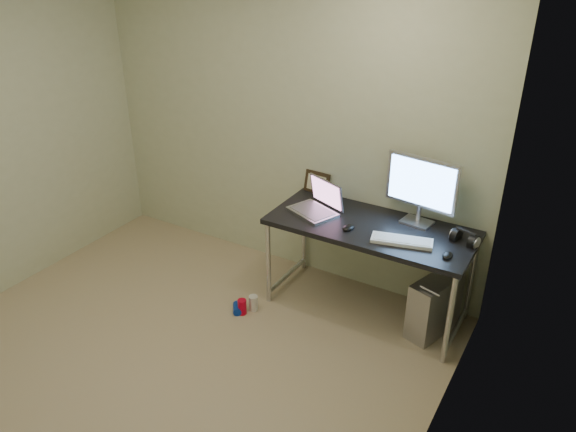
# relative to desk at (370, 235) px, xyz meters

# --- Properties ---
(floor) EXTENTS (3.50, 3.50, 0.00)m
(floor) POSITION_rel_desk_xyz_m (-0.94, -1.42, -0.67)
(floor) COLOR tan
(floor) RESTS_ON ground
(wall_back) EXTENTS (3.50, 0.02, 2.50)m
(wall_back) POSITION_rel_desk_xyz_m (-0.94, 0.33, 0.58)
(wall_back) COLOR beige
(wall_back) RESTS_ON ground
(wall_right) EXTENTS (0.02, 3.50, 2.50)m
(wall_right) POSITION_rel_desk_xyz_m (0.81, -1.42, 0.58)
(wall_right) COLOR beige
(wall_right) RESTS_ON ground
(desk) EXTENTS (1.51, 0.66, 0.75)m
(desk) POSITION_rel_desk_xyz_m (0.00, 0.00, 0.00)
(desk) COLOR black
(desk) RESTS_ON ground
(tower_computer) EXTENTS (0.31, 0.47, 0.48)m
(tower_computer) POSITION_rel_desk_xyz_m (0.54, -0.01, -0.44)
(tower_computer) COLOR silver
(tower_computer) RESTS_ON ground
(cable_a) EXTENTS (0.01, 0.16, 0.69)m
(cable_a) POSITION_rel_desk_xyz_m (0.49, 0.28, -0.27)
(cable_a) COLOR black
(cable_a) RESTS_ON ground
(cable_b) EXTENTS (0.02, 0.11, 0.71)m
(cable_b) POSITION_rel_desk_xyz_m (0.58, 0.26, -0.29)
(cable_b) COLOR black
(cable_b) RESTS_ON ground
(can_red) EXTENTS (0.09, 0.09, 0.13)m
(can_red) POSITION_rel_desk_xyz_m (-0.80, -0.54, -0.60)
(can_red) COLOR red
(can_red) RESTS_ON ground
(can_white) EXTENTS (0.09, 0.09, 0.13)m
(can_white) POSITION_rel_desk_xyz_m (-0.75, -0.46, -0.60)
(can_white) COLOR silver
(can_white) RESTS_ON ground
(can_blue) EXTENTS (0.12, 0.13, 0.06)m
(can_blue) POSITION_rel_desk_xyz_m (-0.85, -0.55, -0.63)
(can_blue) COLOR #0B30AB
(can_blue) RESTS_ON ground
(laptop) EXTENTS (0.44, 0.40, 0.24)m
(laptop) POSITION_rel_desk_xyz_m (-0.45, 0.01, 0.14)
(laptop) COLOR #BAB9C2
(laptop) RESTS_ON desk
(monitor) EXTENTS (0.54, 0.19, 0.51)m
(monitor) POSITION_rel_desk_xyz_m (0.28, 0.21, 0.38)
(monitor) COLOR #BAB9C2
(monitor) RESTS_ON desk
(keyboard) EXTENTS (0.44, 0.24, 0.03)m
(keyboard) POSITION_rel_desk_xyz_m (0.28, -0.13, 0.10)
(keyboard) COLOR white
(keyboard) RESTS_ON desk
(mouse_right) EXTENTS (0.07, 0.10, 0.03)m
(mouse_right) POSITION_rel_desk_xyz_m (0.61, -0.16, 0.10)
(mouse_right) COLOR black
(mouse_right) RESTS_ON desk
(mouse_left) EXTENTS (0.09, 0.12, 0.04)m
(mouse_left) POSITION_rel_desk_xyz_m (-0.12, -0.14, 0.10)
(mouse_left) COLOR black
(mouse_left) RESTS_ON desk
(headphones) EXTENTS (0.20, 0.12, 0.12)m
(headphones) POSITION_rel_desk_xyz_m (0.66, 0.09, 0.12)
(headphones) COLOR black
(headphones) RESTS_ON desk
(picture_frame) EXTENTS (0.23, 0.09, 0.18)m
(picture_frame) POSITION_rel_desk_xyz_m (-0.61, 0.31, 0.17)
(picture_frame) COLOR black
(picture_frame) RESTS_ON desk
(webcam) EXTENTS (0.05, 0.04, 0.13)m
(webcam) POSITION_rel_desk_xyz_m (-0.46, 0.23, 0.18)
(webcam) COLOR silver
(webcam) RESTS_ON desk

